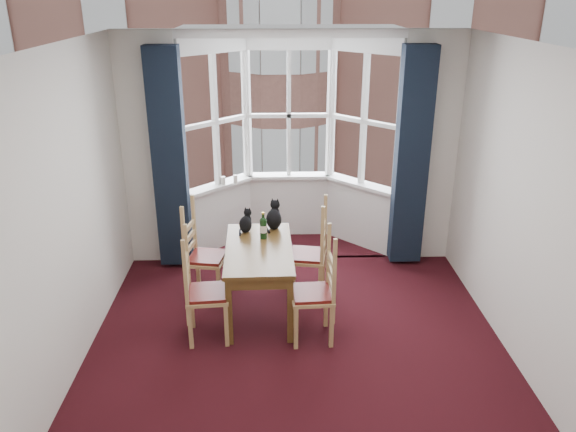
{
  "coord_description": "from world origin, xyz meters",
  "views": [
    {
      "loc": [
        -0.22,
        -4.26,
        3.2
      ],
      "look_at": [
        -0.07,
        1.05,
        1.05
      ],
      "focal_mm": 35.0,
      "sensor_mm": 36.0,
      "label": 1
    }
  ],
  "objects_px": {
    "dining_table": "(259,257)",
    "candle_short": "(235,179)",
    "cat_right": "(274,217)",
    "wine_bottle": "(263,227)",
    "chair_left_near": "(198,295)",
    "chair_right_far": "(315,257)",
    "candle_tall": "(223,181)",
    "chair_right_near": "(321,295)",
    "chair_left_far": "(199,258)",
    "cat_left": "(246,223)"
  },
  "relations": [
    {
      "from": "dining_table",
      "to": "wine_bottle",
      "type": "xyz_separation_m",
      "value": [
        0.05,
        0.23,
        0.23
      ]
    },
    {
      "from": "chair_left_near",
      "to": "cat_right",
      "type": "xyz_separation_m",
      "value": [
        0.74,
        0.98,
        0.4
      ]
    },
    {
      "from": "chair_left_near",
      "to": "chair_right_far",
      "type": "bearing_deg",
      "value": 33.79
    },
    {
      "from": "chair_left_near",
      "to": "wine_bottle",
      "type": "xyz_separation_m",
      "value": [
        0.63,
        0.71,
        0.4
      ]
    },
    {
      "from": "chair_left_far",
      "to": "chair_right_far",
      "type": "relative_size",
      "value": 1.0
    },
    {
      "from": "dining_table",
      "to": "candle_tall",
      "type": "distance_m",
      "value": 1.75
    },
    {
      "from": "chair_left_near",
      "to": "chair_right_far",
      "type": "height_order",
      "value": "same"
    },
    {
      "from": "dining_table",
      "to": "candle_short",
      "type": "bearing_deg",
      "value": 101.07
    },
    {
      "from": "chair_left_near",
      "to": "candle_tall",
      "type": "distance_m",
      "value": 2.18
    },
    {
      "from": "chair_left_far",
      "to": "candle_short",
      "type": "height_order",
      "value": "candle_short"
    },
    {
      "from": "chair_left_far",
      "to": "chair_right_near",
      "type": "height_order",
      "value": "same"
    },
    {
      "from": "dining_table",
      "to": "candle_short",
      "type": "relative_size",
      "value": 11.24
    },
    {
      "from": "chair_right_far",
      "to": "chair_right_near",
      "type": "bearing_deg",
      "value": -89.99
    },
    {
      "from": "wine_bottle",
      "to": "chair_right_far",
      "type": "bearing_deg",
      "value": 9.08
    },
    {
      "from": "candle_short",
      "to": "dining_table",
      "type": "bearing_deg",
      "value": -78.93
    },
    {
      "from": "chair_left_far",
      "to": "cat_left",
      "type": "distance_m",
      "value": 0.65
    },
    {
      "from": "chair_left_far",
      "to": "cat_right",
      "type": "distance_m",
      "value": 0.94
    },
    {
      "from": "chair_left_near",
      "to": "chair_right_near",
      "type": "height_order",
      "value": "same"
    },
    {
      "from": "chair_left_far",
      "to": "wine_bottle",
      "type": "distance_m",
      "value": 0.83
    },
    {
      "from": "chair_right_far",
      "to": "candle_tall",
      "type": "bearing_deg",
      "value": 129.36
    },
    {
      "from": "cat_left",
      "to": "candle_tall",
      "type": "bearing_deg",
      "value": 105.32
    },
    {
      "from": "cat_right",
      "to": "wine_bottle",
      "type": "bearing_deg",
      "value": -112.61
    },
    {
      "from": "cat_right",
      "to": "candle_tall",
      "type": "height_order",
      "value": "cat_right"
    },
    {
      "from": "chair_right_near",
      "to": "cat_right",
      "type": "bearing_deg",
      "value": 113.92
    },
    {
      "from": "dining_table",
      "to": "cat_left",
      "type": "relative_size",
      "value": 4.79
    },
    {
      "from": "chair_right_far",
      "to": "cat_right",
      "type": "height_order",
      "value": "cat_right"
    },
    {
      "from": "chair_right_near",
      "to": "cat_right",
      "type": "distance_m",
      "value": 1.17
    },
    {
      "from": "dining_table",
      "to": "cat_right",
      "type": "relative_size",
      "value": 3.88
    },
    {
      "from": "chair_right_far",
      "to": "cat_right",
      "type": "relative_size",
      "value": 2.77
    },
    {
      "from": "dining_table",
      "to": "chair_right_near",
      "type": "distance_m",
      "value": 0.8
    },
    {
      "from": "wine_bottle",
      "to": "candle_short",
      "type": "xyz_separation_m",
      "value": [
        -0.38,
        1.45,
        0.05
      ]
    },
    {
      "from": "chair_left_near",
      "to": "chair_right_near",
      "type": "xyz_separation_m",
      "value": [
        1.19,
        -0.03,
        0.0
      ]
    },
    {
      "from": "dining_table",
      "to": "wine_bottle",
      "type": "relative_size",
      "value": 4.37
    },
    {
      "from": "cat_right",
      "to": "wine_bottle",
      "type": "relative_size",
      "value": 1.13
    },
    {
      "from": "dining_table",
      "to": "cat_right",
      "type": "height_order",
      "value": "cat_right"
    },
    {
      "from": "candle_tall",
      "to": "cat_right",
      "type": "bearing_deg",
      "value": -60.61
    },
    {
      "from": "cat_right",
      "to": "candle_tall",
      "type": "distance_m",
      "value": 1.32
    },
    {
      "from": "candle_tall",
      "to": "candle_short",
      "type": "distance_m",
      "value": 0.16
    },
    {
      "from": "dining_table",
      "to": "chair_left_near",
      "type": "relative_size",
      "value": 1.4
    },
    {
      "from": "dining_table",
      "to": "chair_right_far",
      "type": "height_order",
      "value": "chair_right_far"
    },
    {
      "from": "wine_bottle",
      "to": "cat_right",
      "type": "bearing_deg",
      "value": 67.39
    },
    {
      "from": "chair_left_far",
      "to": "candle_short",
      "type": "distance_m",
      "value": 1.47
    },
    {
      "from": "cat_left",
      "to": "candle_tall",
      "type": "relative_size",
      "value": 2.57
    },
    {
      "from": "candle_tall",
      "to": "dining_table",
      "type": "bearing_deg",
      "value": -73.63
    },
    {
      "from": "chair_left_near",
      "to": "chair_right_far",
      "type": "relative_size",
      "value": 1.0
    },
    {
      "from": "chair_right_far",
      "to": "candle_short",
      "type": "xyz_separation_m",
      "value": [
        -0.94,
        1.36,
        0.46
      ]
    },
    {
      "from": "chair_left_near",
      "to": "chair_left_far",
      "type": "xyz_separation_m",
      "value": [
        -0.08,
        0.8,
        0.0
      ]
    },
    {
      "from": "cat_right",
      "to": "candle_short",
      "type": "height_order",
      "value": "cat_right"
    },
    {
      "from": "cat_right",
      "to": "wine_bottle",
      "type": "distance_m",
      "value": 0.3
    },
    {
      "from": "cat_right",
      "to": "candle_tall",
      "type": "bearing_deg",
      "value": 119.39
    }
  ]
}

